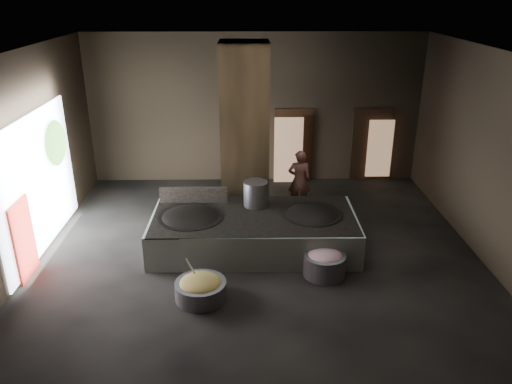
{
  "coord_description": "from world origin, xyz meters",
  "views": [
    {
      "loc": [
        -0.25,
        -10.33,
        5.72
      ],
      "look_at": [
        -0.04,
        0.42,
        1.25
      ],
      "focal_mm": 35.0,
      "sensor_mm": 36.0,
      "label": 1
    }
  ],
  "objects_px": {
    "wok_right": "(312,217)",
    "wok_left": "(191,220)",
    "cook": "(299,180)",
    "meat_basin": "(324,265)",
    "stock_pot": "(256,194)",
    "hearth_platform": "(254,231)",
    "veg_basin": "(201,290)"
  },
  "relations": [
    {
      "from": "cook",
      "to": "veg_basin",
      "type": "height_order",
      "value": "cook"
    },
    {
      "from": "wok_left",
      "to": "cook",
      "type": "relative_size",
      "value": 0.88
    },
    {
      "from": "wok_right",
      "to": "cook",
      "type": "distance_m",
      "value": 2.12
    },
    {
      "from": "stock_pot",
      "to": "meat_basin",
      "type": "relative_size",
      "value": 0.69
    },
    {
      "from": "stock_pot",
      "to": "meat_basin",
      "type": "bearing_deg",
      "value": -51.66
    },
    {
      "from": "wok_left",
      "to": "stock_pot",
      "type": "height_order",
      "value": "stock_pot"
    },
    {
      "from": "cook",
      "to": "meat_basin",
      "type": "height_order",
      "value": "cook"
    },
    {
      "from": "wok_left",
      "to": "meat_basin",
      "type": "xyz_separation_m",
      "value": [
        2.93,
        -1.2,
        -0.51
      ]
    },
    {
      "from": "hearth_platform",
      "to": "wok_right",
      "type": "height_order",
      "value": "wok_right"
    },
    {
      "from": "wok_right",
      "to": "stock_pot",
      "type": "bearing_deg",
      "value": 158.96
    },
    {
      "from": "hearth_platform",
      "to": "wok_right",
      "type": "distance_m",
      "value": 1.39
    },
    {
      "from": "meat_basin",
      "to": "stock_pot",
      "type": "bearing_deg",
      "value": 128.34
    },
    {
      "from": "stock_pot",
      "to": "hearth_platform",
      "type": "bearing_deg",
      "value": -95.19
    },
    {
      "from": "wok_right",
      "to": "wok_left",
      "type": "bearing_deg",
      "value": -177.95
    },
    {
      "from": "stock_pot",
      "to": "meat_basin",
      "type": "xyz_separation_m",
      "value": [
        1.43,
        -1.8,
        -0.89
      ]
    },
    {
      "from": "stock_pot",
      "to": "meat_basin",
      "type": "distance_m",
      "value": 2.46
    },
    {
      "from": "wok_right",
      "to": "stock_pot",
      "type": "relative_size",
      "value": 2.25
    },
    {
      "from": "hearth_platform",
      "to": "wok_right",
      "type": "xyz_separation_m",
      "value": [
        1.35,
        0.05,
        0.34
      ]
    },
    {
      "from": "hearth_platform",
      "to": "veg_basin",
      "type": "bearing_deg",
      "value": -116.66
    },
    {
      "from": "veg_basin",
      "to": "meat_basin",
      "type": "height_order",
      "value": "meat_basin"
    },
    {
      "from": "veg_basin",
      "to": "stock_pot",
      "type": "bearing_deg",
      "value": 66.79
    },
    {
      "from": "wok_left",
      "to": "meat_basin",
      "type": "height_order",
      "value": "wok_left"
    },
    {
      "from": "wok_left",
      "to": "cook",
      "type": "xyz_separation_m",
      "value": [
        2.71,
        2.21,
        0.09
      ]
    },
    {
      "from": "hearth_platform",
      "to": "veg_basin",
      "type": "relative_size",
      "value": 4.66
    },
    {
      "from": "wok_left",
      "to": "meat_basin",
      "type": "bearing_deg",
      "value": -22.35
    },
    {
      "from": "hearth_platform",
      "to": "wok_left",
      "type": "relative_size",
      "value": 3.17
    },
    {
      "from": "wok_left",
      "to": "wok_right",
      "type": "height_order",
      "value": "wok_left"
    },
    {
      "from": "cook",
      "to": "meat_basin",
      "type": "xyz_separation_m",
      "value": [
        0.21,
        -3.42,
        -0.6
      ]
    },
    {
      "from": "stock_pot",
      "to": "veg_basin",
      "type": "relative_size",
      "value": 0.61
    },
    {
      "from": "wok_right",
      "to": "meat_basin",
      "type": "xyz_separation_m",
      "value": [
        0.13,
        -1.3,
        -0.51
      ]
    },
    {
      "from": "stock_pot",
      "to": "wok_right",
      "type": "bearing_deg",
      "value": -21.04
    },
    {
      "from": "hearth_platform",
      "to": "veg_basin",
      "type": "xyz_separation_m",
      "value": [
        -1.07,
        -2.07,
        -0.22
      ]
    }
  ]
}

